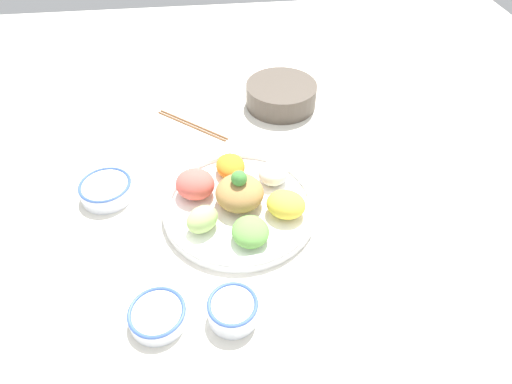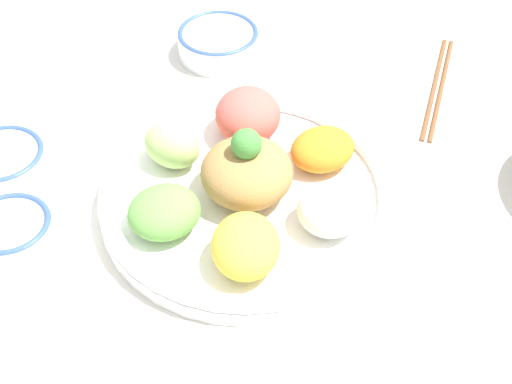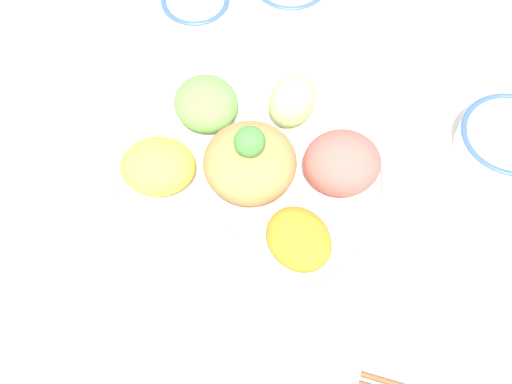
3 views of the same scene
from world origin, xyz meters
name	(u,v)px [view 1 (image 1 of 3)]	position (x,y,z in m)	size (l,w,h in m)	color
ground_plane	(230,221)	(0.00, 0.00, 0.00)	(2.40, 2.40, 0.00)	silver
salad_platter	(239,201)	(-0.02, -0.03, 0.03)	(0.34, 0.34, 0.11)	white
sauce_bowl_red	(233,309)	(0.01, 0.23, 0.03)	(0.09, 0.09, 0.05)	white
rice_bowl_blue	(106,189)	(0.27, -0.11, 0.02)	(0.12, 0.12, 0.04)	white
sauce_bowl_dark	(158,315)	(0.14, 0.22, 0.02)	(0.10, 0.10, 0.03)	white
side_serving_bowl	(281,94)	(-0.18, -0.43, 0.04)	(0.20, 0.20, 0.07)	#51473D
chopsticks_pair_near	(192,125)	(0.08, -0.36, 0.00)	(0.19, 0.17, 0.01)	brown
serving_spoon_main	(66,234)	(0.35, 0.00, 0.00)	(0.06, 0.14, 0.01)	beige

